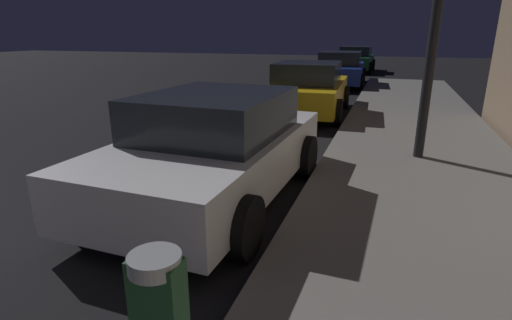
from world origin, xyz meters
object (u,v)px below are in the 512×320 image
(car_blue, at_px, (340,69))
(car_green, at_px, (355,59))
(car_white, at_px, (214,147))
(car_yellow_cab, at_px, (308,89))

(car_blue, xyz_separation_m, car_green, (-0.00, 6.91, 0.01))
(car_white, distance_m, car_yellow_cab, 6.13)
(car_white, height_order, car_blue, same)
(car_white, relative_size, car_yellow_cab, 1.00)
(car_white, height_order, car_green, same)
(car_white, distance_m, car_green, 19.79)
(car_yellow_cab, height_order, car_green, same)
(car_blue, distance_m, car_green, 6.91)
(car_yellow_cab, bearing_deg, car_white, -90.02)
(car_white, bearing_deg, car_green, 90.00)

